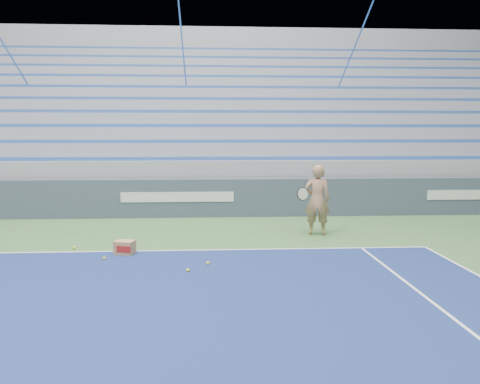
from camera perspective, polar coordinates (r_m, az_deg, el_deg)
The scene contains 8 objects.
sponsor_barrier at distance 13.58m, azimuth -7.55°, elevation -0.73°, with size 30.00×0.32×1.10m.
bleachers at distance 19.16m, azimuth -6.40°, elevation 6.97°, with size 31.00×9.15×7.30m.
tennis_player at distance 11.21m, azimuth 9.37°, elevation -0.95°, with size 0.94×0.88×1.67m.
ball_box at distance 9.64m, azimuth -13.86°, elevation -6.60°, with size 0.43×0.37×0.28m.
tennis_ball_0 at distance 8.27m, azimuth -6.35°, elevation -9.47°, with size 0.07×0.07×0.07m, color #CCEA2F.
tennis_ball_1 at distance 10.38m, azimuth -19.55°, elevation -6.42°, with size 0.07×0.07×0.07m, color #CCEA2F.
tennis_ball_2 at distance 8.68m, azimuth -3.94°, elevation -8.66°, with size 0.07×0.07×0.07m, color #CCEA2F.
tennis_ball_3 at distance 9.34m, azimuth -16.24°, elevation -7.78°, with size 0.07×0.07×0.07m, color #CCEA2F.
Camera 1 is at (1.02, 2.47, 2.39)m, focal length 35.00 mm.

